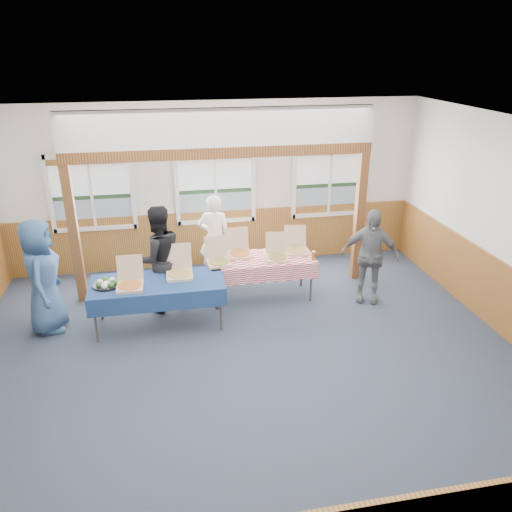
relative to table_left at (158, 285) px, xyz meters
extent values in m
plane|color=#252B3D|center=(1.18, -1.20, -0.71)|extent=(8.00, 8.00, 0.00)
plane|color=white|center=(1.18, -1.20, 2.49)|extent=(8.00, 8.00, 0.00)
plane|color=silver|center=(1.18, 2.30, 0.89)|extent=(8.00, 0.00, 8.00)
plane|color=silver|center=(1.18, -4.70, 0.89)|extent=(8.00, 0.00, 8.00)
cube|color=brown|center=(1.18, 2.27, -0.16)|extent=(7.98, 0.05, 1.10)
cube|color=brown|center=(5.16, -1.20, -0.16)|extent=(0.05, 6.98, 1.10)
cube|color=white|center=(-1.12, 2.24, 0.20)|extent=(1.52, 0.05, 0.08)
cube|color=white|center=(-1.12, 2.24, 1.58)|extent=(1.52, 0.05, 0.08)
cube|color=white|center=(-1.86, 2.24, 0.89)|extent=(0.08, 0.05, 1.46)
cube|color=white|center=(-0.38, 2.24, 0.89)|extent=(0.08, 0.05, 1.46)
cube|color=white|center=(-1.12, 2.24, 0.89)|extent=(0.05, 0.05, 1.30)
cube|color=slate|center=(-1.12, 2.28, 0.50)|extent=(1.40, 0.02, 0.52)
cube|color=#1B371C|center=(-1.12, 2.28, 0.80)|extent=(1.40, 0.02, 0.08)
cube|color=silver|center=(-1.12, 2.28, 1.19)|extent=(1.40, 0.02, 0.70)
cube|color=brown|center=(-1.12, 2.22, 1.48)|extent=(1.40, 0.07, 0.10)
cube|color=white|center=(1.18, 2.24, 0.20)|extent=(1.52, 0.05, 0.08)
cube|color=white|center=(1.18, 2.24, 1.58)|extent=(1.52, 0.05, 0.08)
cube|color=white|center=(0.44, 2.24, 0.89)|extent=(0.08, 0.05, 1.46)
cube|color=white|center=(1.92, 2.24, 0.89)|extent=(0.08, 0.05, 1.46)
cube|color=white|center=(1.18, 2.24, 0.89)|extent=(0.05, 0.05, 1.30)
cube|color=slate|center=(1.18, 2.28, 0.50)|extent=(1.40, 0.02, 0.52)
cube|color=#1B371C|center=(1.18, 2.28, 0.80)|extent=(1.40, 0.02, 0.08)
cube|color=silver|center=(1.18, 2.28, 1.19)|extent=(1.40, 0.02, 0.70)
cube|color=brown|center=(1.18, 2.22, 1.48)|extent=(1.40, 0.07, 0.10)
cube|color=white|center=(3.48, 2.24, 0.20)|extent=(1.52, 0.05, 0.08)
cube|color=white|center=(3.48, 2.24, 1.58)|extent=(1.52, 0.05, 0.08)
cube|color=white|center=(2.74, 2.24, 0.89)|extent=(0.08, 0.05, 1.46)
cube|color=white|center=(4.22, 2.24, 0.89)|extent=(0.08, 0.05, 1.46)
cube|color=white|center=(3.48, 2.24, 0.89)|extent=(0.05, 0.05, 1.30)
cube|color=slate|center=(3.48, 2.28, 0.50)|extent=(1.40, 0.02, 0.52)
cube|color=#1B371C|center=(3.48, 2.28, 0.80)|extent=(1.40, 0.02, 0.08)
cube|color=silver|center=(3.48, 2.28, 1.19)|extent=(1.40, 0.02, 0.70)
cube|color=brown|center=(3.48, 2.22, 1.48)|extent=(1.40, 0.07, 0.10)
cube|color=#552913|center=(-1.32, 1.10, 0.49)|extent=(0.15, 0.15, 2.40)
cube|color=#552913|center=(3.68, 1.10, 0.49)|extent=(0.15, 0.15, 2.40)
cube|color=#552913|center=(1.18, 1.10, 1.78)|extent=(5.15, 0.18, 0.18)
cylinder|color=#363636|center=(-0.93, -0.35, -0.34)|extent=(0.04, 0.04, 0.73)
cylinder|color=#363636|center=(-0.93, 0.35, -0.34)|extent=(0.04, 0.04, 0.73)
cylinder|color=#363636|center=(0.93, -0.35, -0.34)|extent=(0.04, 0.04, 0.73)
cylinder|color=#363636|center=(0.93, 0.35, -0.34)|extent=(0.04, 0.04, 0.73)
cube|color=#363636|center=(0.00, 0.00, 0.03)|extent=(2.11, 1.21, 0.03)
cube|color=navy|center=(0.00, 0.00, 0.05)|extent=(2.18, 1.28, 0.01)
cube|color=navy|center=(0.00, -0.44, -0.10)|extent=(2.00, 0.42, 0.28)
cube|color=navy|center=(0.00, 0.44, -0.10)|extent=(2.00, 0.42, 0.28)
cylinder|color=#363636|center=(0.95, 0.31, -0.34)|extent=(0.04, 0.04, 0.73)
cylinder|color=#363636|center=(0.95, 0.92, -0.34)|extent=(0.04, 0.04, 0.73)
cylinder|color=#363636|center=(2.58, 0.31, -0.34)|extent=(0.04, 0.04, 0.73)
cylinder|color=#363636|center=(2.58, 0.92, -0.34)|extent=(0.04, 0.04, 0.73)
cube|color=#363636|center=(1.76, 0.62, 0.03)|extent=(1.77, 0.80, 0.03)
cube|color=#B71225|center=(1.76, 0.62, 0.05)|extent=(1.83, 0.86, 0.01)
cube|color=#B71225|center=(1.76, 0.22, -0.10)|extent=(1.80, 0.08, 0.28)
cube|color=#B71225|center=(1.76, 1.01, -0.10)|extent=(1.80, 0.08, 0.28)
cube|color=tan|center=(-0.40, -0.15, 0.07)|extent=(0.40, 0.40, 0.04)
cylinder|color=orange|center=(-0.40, -0.15, 0.10)|extent=(0.35, 0.35, 0.01)
cube|color=tan|center=(-0.39, 0.08, 0.29)|extent=(0.39, 0.10, 0.38)
cube|color=tan|center=(0.35, 0.12, 0.08)|extent=(0.42, 0.42, 0.05)
cylinder|color=#C5BE5B|center=(0.35, 0.12, 0.11)|extent=(0.37, 0.37, 0.01)
cube|color=tan|center=(0.35, 0.37, 0.30)|extent=(0.41, 0.10, 0.40)
cube|color=tan|center=(1.01, 0.48, 0.07)|extent=(0.41, 0.41, 0.04)
cylinder|color=#C27F3C|center=(1.01, 0.48, 0.10)|extent=(0.36, 0.36, 0.01)
cube|color=tan|center=(0.99, 0.70, 0.28)|extent=(0.39, 0.13, 0.37)
cube|color=tan|center=(1.41, 0.77, 0.07)|extent=(0.40, 0.40, 0.04)
cylinder|color=orange|center=(1.41, 0.77, 0.10)|extent=(0.35, 0.35, 0.01)
cube|color=tan|center=(1.41, 1.00, 0.29)|extent=(0.39, 0.10, 0.38)
cube|color=tan|center=(2.01, 0.50, 0.07)|extent=(0.41, 0.41, 0.04)
cylinder|color=#C27F3C|center=(2.01, 0.50, 0.10)|extent=(0.36, 0.36, 0.01)
cube|color=tan|center=(2.04, 0.72, 0.27)|extent=(0.38, 0.14, 0.36)
cube|color=tan|center=(2.41, 0.72, 0.07)|extent=(0.43, 0.43, 0.04)
cylinder|color=#C5BE5B|center=(2.41, 0.72, 0.10)|extent=(0.37, 0.37, 0.01)
cube|color=tan|center=(2.44, 0.95, 0.28)|extent=(0.39, 0.14, 0.38)
cylinder|color=black|center=(-0.75, 0.00, 0.07)|extent=(0.42, 0.42, 0.03)
cylinder|color=white|center=(-0.75, 0.00, 0.09)|extent=(0.09, 0.09, 0.04)
sphere|color=#2E5F24|center=(-0.63, 0.00, 0.10)|extent=(0.09, 0.09, 0.09)
sphere|color=silver|center=(-0.68, 0.09, 0.10)|extent=(0.09, 0.09, 0.09)
sphere|color=#2E5F24|center=(-0.78, 0.11, 0.10)|extent=(0.09, 0.09, 0.09)
sphere|color=silver|center=(-0.85, 0.05, 0.10)|extent=(0.09, 0.09, 0.09)
sphere|color=#2E5F24|center=(-0.85, -0.05, 0.10)|extent=(0.09, 0.09, 0.09)
sphere|color=silver|center=(-0.78, -0.11, 0.10)|extent=(0.09, 0.09, 0.09)
sphere|color=#2E5F24|center=(-0.68, -0.09, 0.10)|extent=(0.09, 0.09, 0.09)
cylinder|color=#954F18|center=(2.61, 0.37, 0.13)|extent=(0.07, 0.07, 0.15)
imported|color=white|center=(1.06, 1.51, 0.12)|extent=(0.69, 0.55, 1.65)
imported|color=black|center=(0.03, 0.57, 0.19)|extent=(1.05, 0.93, 1.80)
imported|color=#335480|center=(-1.70, 0.20, 0.20)|extent=(0.58, 0.89, 1.81)
imported|color=slate|center=(3.54, 0.19, 0.12)|extent=(1.05, 0.74, 1.66)
camera|label=1|loc=(0.21, -7.07, 3.43)|focal=35.00mm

